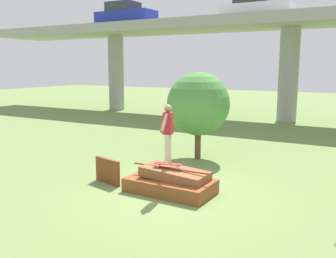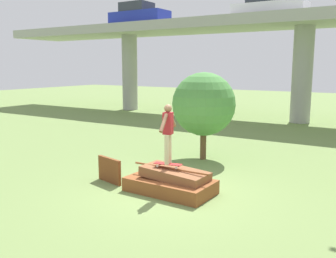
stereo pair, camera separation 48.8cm
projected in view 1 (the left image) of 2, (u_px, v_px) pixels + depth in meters
The scene contains 9 objects.
ground_plane at pixel (170, 192), 9.55m from camera, with size 80.00×80.00×0.00m, color olive.
scrap_pile at pixel (172, 182), 9.51m from camera, with size 2.23×1.26×0.65m.
scrap_plank_loose at pixel (108, 171), 10.22m from camera, with size 0.94×0.31×0.69m.
skateboard at pixel (168, 164), 9.47m from camera, with size 0.75×0.34×0.09m.
skater at pixel (168, 130), 9.33m from camera, with size 0.28×1.03×1.50m.
highway_overpass at pixel (291, 28), 20.78m from camera, with size 44.00×4.62×5.96m.
car_on_overpass_left at pixel (255, 7), 21.18m from camera, with size 4.02×1.71×1.24m.
car_on_overpass_mid at pixel (125, 15), 25.14m from camera, with size 4.08×1.71×1.42m.
tree_behind_left at pixel (198, 104), 12.68m from camera, with size 2.15×2.15×2.98m.
Camera 1 is at (4.38, -8.03, 3.19)m, focal length 40.00 mm.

